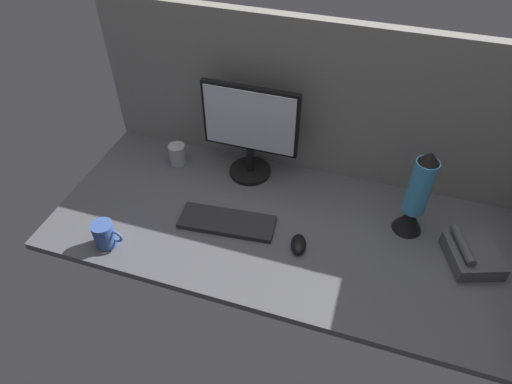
{
  "coord_description": "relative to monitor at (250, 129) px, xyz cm",
  "views": [
    {
      "loc": [
        25.41,
        -116.72,
        128.15
      ],
      "look_at": [
        -9.09,
        0.0,
        14.0
      ],
      "focal_mm": 31.46,
      "sensor_mm": 36.0,
      "label": 1
    }
  ],
  "objects": [
    {
      "name": "desk_phone",
      "position": [
        90.31,
        -22.4,
        -19.74
      ],
      "size": [
        22.44,
        23.64,
        8.8
      ],
      "color": "#4C4C51",
      "rests_on": "ground_plane"
    },
    {
      "name": "cubicle_wall_back",
      "position": [
        22.72,
        12.38,
        10.03
      ],
      "size": [
        180.0,
        5.0,
        65.93
      ],
      "color": "gray",
      "rests_on": "ground_plane"
    },
    {
      "name": "keyboard",
      "position": [
        1.13,
        -32.4,
        -21.93
      ],
      "size": [
        38.08,
        16.5,
        2.0
      ],
      "primitive_type": "cube",
      "rotation": [
        0.0,
        0.0,
        0.1
      ],
      "color": "#262628",
      "rests_on": "ground_plane"
    },
    {
      "name": "mug_steel",
      "position": [
        -32.8,
        -3.93,
        -18.25
      ],
      "size": [
        7.41,
        7.41,
        9.35
      ],
      "color": "#B2B2B7",
      "rests_on": "ground_plane"
    },
    {
      "name": "ground_plane",
      "position": [
        22.72,
        -25.12,
        -24.43
      ],
      "size": [
        180.0,
        80.0,
        3.0
      ],
      "primitive_type": "cube",
      "color": "#515156"
    },
    {
      "name": "mouse",
      "position": [
        30.29,
        -35.38,
        -21.23
      ],
      "size": [
        7.46,
        10.55,
        3.4
      ],
      "primitive_type": "ellipsoid",
      "rotation": [
        0.0,
        0.0,
        0.21
      ],
      "color": "black",
      "rests_on": "ground_plane"
    },
    {
      "name": "monitor",
      "position": [
        0.0,
        0.0,
        0.0
      ],
      "size": [
        39.96,
        18.0,
        41.72
      ],
      "color": "black",
      "rests_on": "ground_plane"
    },
    {
      "name": "mug_ceramic_blue",
      "position": [
        -37.53,
        -55.43,
        -17.75
      ],
      "size": [
        11.56,
        7.99,
        10.32
      ],
      "color": "#38569E",
      "rests_on": "ground_plane"
    },
    {
      "name": "lava_lamp",
      "position": [
        67.63,
        -13.44,
        -7.46
      ],
      "size": [
        11.27,
        11.27,
        36.87
      ],
      "color": "black",
      "rests_on": "ground_plane"
    }
  ]
}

